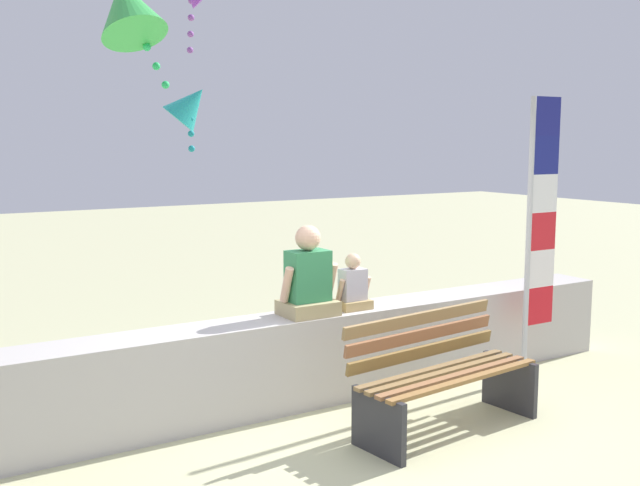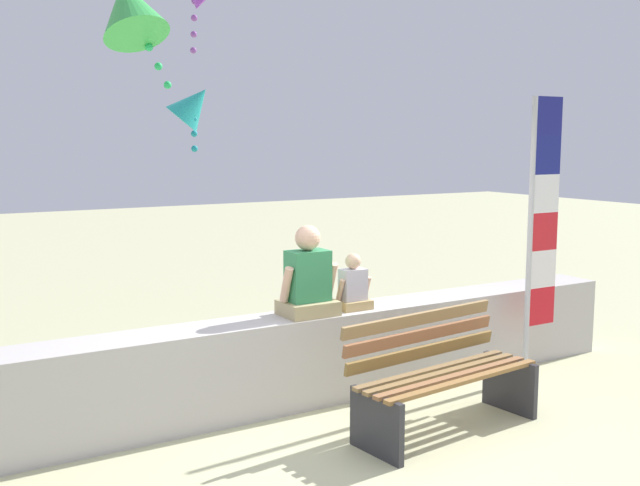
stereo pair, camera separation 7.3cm
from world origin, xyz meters
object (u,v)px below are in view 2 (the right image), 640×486
(person_adult, at_px, (308,280))
(flag_banner, at_px, (539,223))
(person_child, at_px, (353,287))
(kite_green, at_px, (130,8))
(kite_teal, at_px, (193,105))
(park_bench, at_px, (441,377))

(person_adult, height_order, flag_banner, flag_banner)
(person_adult, xyz_separation_m, person_child, (0.45, 0.00, -0.11))
(kite_green, bearing_deg, kite_teal, 50.43)
(person_adult, relative_size, person_child, 1.56)
(park_bench, xyz_separation_m, person_adult, (-0.60, 1.03, 0.65))
(person_child, distance_m, flag_banner, 1.86)
(person_adult, height_order, kite_teal, kite_teal)
(flag_banner, relative_size, kite_teal, 2.86)
(kite_teal, bearing_deg, person_child, -88.48)
(kite_green, height_order, kite_teal, kite_green)
(person_child, bearing_deg, flag_banner, -16.35)
(park_bench, bearing_deg, person_adult, 120.17)
(park_bench, height_order, kite_green, kite_green)
(kite_green, bearing_deg, park_bench, -65.27)
(park_bench, height_order, person_adult, person_adult)
(park_bench, distance_m, person_adult, 1.36)
(park_bench, distance_m, kite_teal, 5.06)
(park_bench, relative_size, flag_banner, 0.63)
(person_adult, xyz_separation_m, kite_teal, (0.36, 3.49, 1.60))
(kite_green, distance_m, kite_teal, 2.04)
(flag_banner, relative_size, kite_green, 2.24)
(flag_banner, height_order, kite_green, kite_green)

